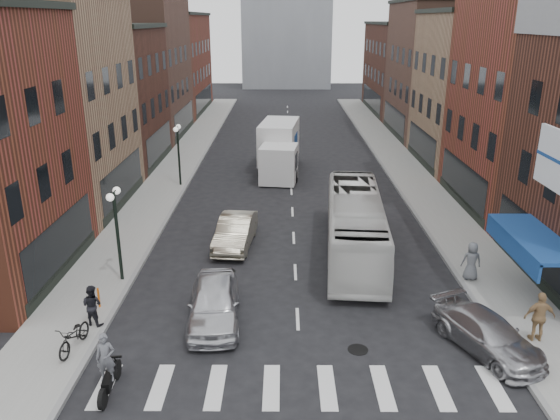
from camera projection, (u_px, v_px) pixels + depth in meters
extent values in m
plane|color=black|center=(298.00, 333.00, 19.47)|extent=(160.00, 160.00, 0.00)
cube|color=gray|center=(175.00, 170.00, 40.24)|extent=(3.00, 74.00, 0.15)
cube|color=gray|center=(406.00, 170.00, 40.16)|extent=(3.00, 74.00, 0.15)
cube|color=gray|center=(196.00, 171.00, 40.26)|extent=(0.20, 74.00, 0.16)
cube|color=gray|center=(385.00, 171.00, 40.19)|extent=(0.20, 74.00, 0.16)
cube|color=silver|center=(301.00, 387.00, 16.64)|extent=(12.00, 2.20, 0.01)
cube|color=black|center=(61.00, 243.00, 23.23)|extent=(0.08, 7.20, 2.20)
cube|color=#977053|center=(27.00, 105.00, 30.76)|extent=(10.00, 10.00, 12.00)
cube|color=black|center=(123.00, 180.00, 32.20)|extent=(0.08, 8.00, 2.20)
cube|color=#442218|center=(89.00, 99.00, 40.53)|extent=(10.00, 10.00, 10.00)
cube|color=black|center=(159.00, 144.00, 41.63)|extent=(0.08, 8.00, 2.20)
cube|color=black|center=(81.00, 26.00, 38.82)|extent=(10.30, 10.20, 0.30)
cube|color=brown|center=(127.00, 66.00, 50.40)|extent=(10.00, 12.00, 13.00)
cube|color=black|center=(184.00, 119.00, 52.01)|extent=(0.08, 9.60, 2.20)
cube|color=brown|center=(160.00, 65.00, 63.94)|extent=(10.00, 16.00, 11.00)
cube|color=black|center=(204.00, 98.00, 65.21)|extent=(0.08, 12.80, 2.20)
cube|color=black|center=(156.00, 14.00, 62.07)|extent=(10.30, 16.20, 0.30)
cube|color=black|center=(532.00, 244.00, 23.13)|extent=(0.08, 7.20, 2.20)
cube|color=black|center=(462.00, 181.00, 32.09)|extent=(0.08, 8.00, 2.20)
cube|color=#977053|center=(494.00, 92.00, 40.21)|extent=(10.00, 10.00, 11.00)
cube|color=black|center=(422.00, 144.00, 41.53)|extent=(0.08, 8.00, 2.20)
cube|color=black|center=(504.00, 11.00, 38.33)|extent=(10.30, 10.20, 0.30)
cube|color=brown|center=(451.00, 71.00, 50.42)|extent=(10.00, 12.00, 12.00)
cube|color=black|center=(394.00, 119.00, 51.91)|extent=(0.08, 9.60, 2.20)
cube|color=black|center=(458.00, 0.00, 48.38)|extent=(10.30, 12.20, 0.30)
cube|color=#442218|center=(415.00, 69.00, 63.96)|extent=(10.00, 16.00, 10.00)
cube|color=black|center=(371.00, 99.00, 65.11)|extent=(0.08, 12.80, 2.20)
cube|color=black|center=(419.00, 23.00, 62.25)|extent=(10.30, 16.20, 0.30)
cube|color=navy|center=(535.00, 238.00, 20.89)|extent=(1.80, 5.00, 0.15)
cube|color=navy|center=(511.00, 246.00, 21.01)|extent=(0.10, 5.00, 0.70)
cube|color=silver|center=(559.00, 162.00, 17.84)|extent=(0.12, 3.00, 2.00)
cylinder|color=black|center=(118.00, 239.00, 22.62)|extent=(0.14, 0.14, 4.00)
cylinder|color=black|center=(113.00, 193.00, 21.95)|extent=(0.06, 0.90, 0.06)
sphere|color=white|center=(110.00, 197.00, 21.54)|extent=(0.32, 0.32, 0.32)
sphere|color=white|center=(117.00, 191.00, 22.39)|extent=(0.32, 0.32, 0.32)
cylinder|color=black|center=(179.00, 157.00, 35.82)|extent=(0.14, 0.14, 4.00)
cylinder|color=black|center=(177.00, 127.00, 35.16)|extent=(0.06, 0.90, 0.06)
sphere|color=white|center=(176.00, 129.00, 34.75)|extent=(0.32, 0.32, 0.32)
sphere|color=white|center=(178.00, 127.00, 35.60)|extent=(0.32, 0.32, 0.32)
cylinder|color=#D8590C|center=(94.00, 305.00, 20.27)|extent=(0.08, 0.08, 0.80)
cylinder|color=#D8590C|center=(99.00, 298.00, 20.83)|extent=(0.08, 0.08, 0.80)
cube|color=silver|center=(279.00, 164.00, 36.85)|extent=(2.69, 2.86, 2.48)
cube|color=black|center=(279.00, 160.00, 36.77)|extent=(2.58, 1.68, 1.09)
cube|color=silver|center=(279.00, 141.00, 40.17)|extent=(3.11, 5.44, 2.88)
cube|color=navy|center=(279.00, 141.00, 40.17)|extent=(2.75, 2.29, 1.19)
cube|color=black|center=(279.00, 163.00, 40.52)|extent=(2.98, 6.68, 0.35)
cylinder|color=black|center=(262.00, 176.00, 37.34)|extent=(0.28, 0.89, 0.89)
cylinder|color=black|center=(295.00, 176.00, 37.33)|extent=(0.28, 0.89, 0.89)
cylinder|color=black|center=(264.00, 163.00, 40.53)|extent=(0.28, 0.89, 0.89)
cylinder|color=black|center=(294.00, 164.00, 40.52)|extent=(0.28, 0.89, 0.89)
cylinder|color=black|center=(265.00, 157.00, 42.40)|extent=(0.28, 0.89, 0.89)
cylinder|color=black|center=(294.00, 157.00, 42.39)|extent=(0.28, 0.89, 0.89)
cylinder|color=black|center=(117.00, 369.00, 16.97)|extent=(0.13, 0.62, 0.62)
cylinder|color=black|center=(103.00, 399.00, 15.65)|extent=(0.13, 0.62, 0.62)
cube|color=black|center=(109.00, 378.00, 16.24)|extent=(0.34, 1.14, 0.33)
cube|color=black|center=(113.00, 357.00, 16.61)|extent=(0.52, 0.10, 0.06)
imported|color=#5B5D63|center=(106.00, 358.00, 15.90)|extent=(0.59, 0.42, 1.54)
imported|color=silver|center=(355.00, 225.00, 25.58)|extent=(3.31, 10.68, 2.93)
imported|color=silver|center=(214.00, 303.00, 20.00)|extent=(2.18, 4.71, 1.56)
imported|color=#B1A890|center=(235.00, 232.00, 26.75)|extent=(2.01, 4.68, 1.50)
imported|color=#A3A2A7|center=(487.00, 334.00, 18.28)|extent=(3.37, 4.66, 1.25)
imported|color=black|center=(74.00, 336.00, 18.13)|extent=(0.94, 1.98, 1.00)
imported|color=black|center=(92.00, 305.00, 19.54)|extent=(0.85, 0.64, 1.54)
imported|color=#99764E|center=(540.00, 317.00, 18.52)|extent=(1.07, 0.55, 1.81)
imported|color=slate|center=(471.00, 261.00, 22.96)|extent=(0.85, 0.59, 1.66)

